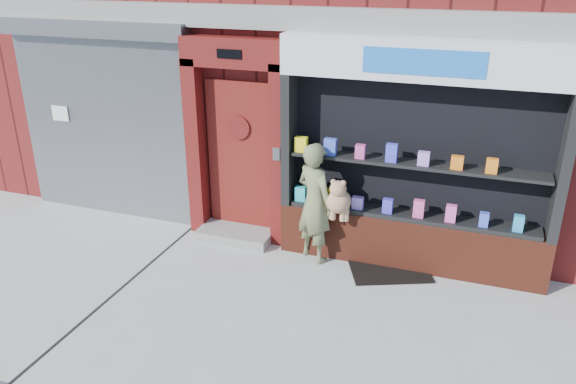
% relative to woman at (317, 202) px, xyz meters
% --- Properties ---
extents(ground, '(80.00, 80.00, 0.00)m').
position_rel_woman_xyz_m(ground, '(-0.54, -1.54, -0.85)').
color(ground, '#9E9E99').
rests_on(ground, ground).
extents(shutter_bay, '(3.10, 0.30, 3.04)m').
position_rel_woman_xyz_m(shutter_bay, '(-3.54, 0.38, 0.87)').
color(shutter_bay, gray).
rests_on(shutter_bay, ground).
extents(red_door_bay, '(1.52, 0.58, 2.90)m').
position_rel_woman_xyz_m(red_door_bay, '(-1.29, 0.32, 0.61)').
color(red_door_bay, '#56100E').
rests_on(red_door_bay, ground).
extents(pharmacy_bay, '(3.50, 0.41, 3.00)m').
position_rel_woman_xyz_m(pharmacy_bay, '(1.20, 0.27, 0.53)').
color(pharmacy_bay, maroon).
rests_on(pharmacy_bay, ground).
extents(woman, '(0.86, 0.65, 1.67)m').
position_rel_woman_xyz_m(woman, '(0.00, 0.00, 0.00)').
color(woman, '#6B6E48').
rests_on(woman, ground).
extents(doormat, '(1.22, 1.06, 0.03)m').
position_rel_woman_xyz_m(doormat, '(1.02, 0.01, -0.83)').
color(doormat, black).
rests_on(doormat, ground).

